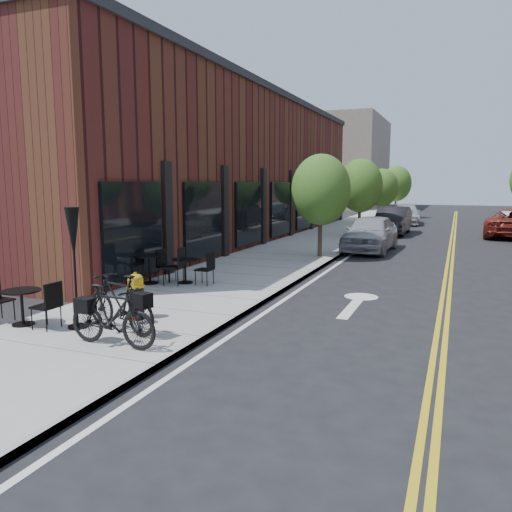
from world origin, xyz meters
The scene contains 18 objects.
ground centered at (0.00, 0.00, 0.00)m, with size 120.00×120.00×0.00m, color black.
sidewalk_near centered at (-2.00, 10.00, 0.06)m, with size 4.00×70.00×0.12m, color #9E9B93.
building_near centered at (-6.50, 14.00, 3.50)m, with size 5.00×28.00×7.00m, color #4B1A18.
bg_building_left centered at (-8.00, 48.00, 5.00)m, with size 8.00×14.00×10.00m, color #726656.
tree_near_a centered at (-0.60, 9.00, 2.60)m, with size 2.20×2.20×3.81m.
tree_near_b centered at (-0.60, 17.00, 2.71)m, with size 2.30×2.30×3.98m.
tree_near_c centered at (-0.60, 25.00, 2.53)m, with size 2.10×2.10×3.67m.
tree_near_d centered at (-0.60, 33.00, 2.79)m, with size 2.40×2.40×4.11m.
fire_hydrant centered at (-1.85, -0.90, 0.57)m, with size 0.50×0.50×0.96m.
bicycle_left centered at (-1.54, -1.81, 0.67)m, with size 0.52×1.85×1.11m, color black.
bicycle_right centered at (-1.15, -2.55, 0.65)m, with size 0.50×1.76×1.06m, color black.
bistro_set_a centered at (-3.60, -2.16, 0.58)m, with size 1.68×0.74×0.91m.
bistro_set_b centered at (-2.73, 2.62, 0.56)m, with size 1.64×0.73×0.88m.
bistro_set_c centered at (-3.60, 2.19, 0.63)m, with size 1.93×0.94×1.02m.
patio_umbrella centered at (-2.49, -1.89, 1.77)m, with size 0.37×0.37×2.31m.
parked_car_a centered at (0.80, 11.96, 0.77)m, with size 1.82×4.52×1.54m, color #A4A6AC.
parked_car_b centered at (0.80, 19.49, 0.77)m, with size 1.62×4.65×1.53m, color black.
parked_car_c centered at (0.80, 26.88, 0.69)m, with size 1.92×4.73×1.37m, color #B7B7BC.
Camera 1 is at (4.17, -9.21, 2.88)m, focal length 35.00 mm.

